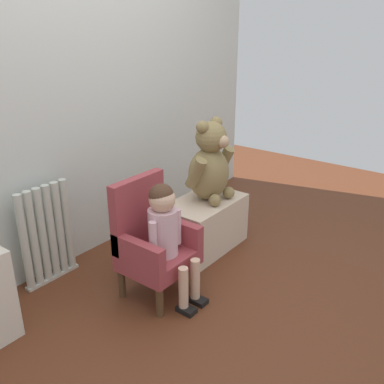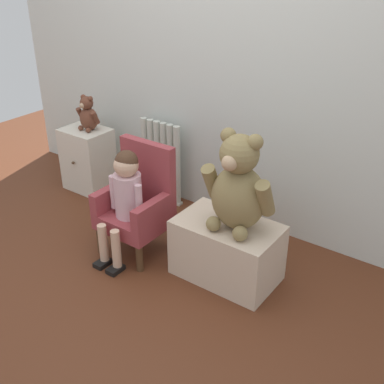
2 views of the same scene
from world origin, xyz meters
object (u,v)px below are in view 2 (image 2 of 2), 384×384
Objects in this scene: child_armchair at (139,202)px; small_teddy_bear at (88,115)px; radiator at (161,162)px; large_teddy_bear at (238,187)px; low_bench at (227,250)px; child_figure at (125,191)px; small_dresser at (88,159)px.

small_teddy_bear reaches higher than child_armchair.
large_teddy_bear is at bearing -28.26° from radiator.
radiator reaches higher than low_bench.
child_figure reaches higher than child_armchair.
child_armchair is at bearing -173.77° from low_bench.
small_dresser is (-0.60, -0.19, -0.06)m from radiator.
radiator is at bearing 113.37° from child_figure.
child_figure is 1.18× the size of low_bench.
low_bench is at bearing -179.24° from large_teddy_bear.
low_bench is at bearing -13.41° from small_teddy_bear.
large_teddy_bear is (1.59, -0.34, 0.37)m from small_dresser.
child_armchair is (0.31, -0.60, 0.02)m from radiator.
child_figure reaches higher than low_bench.
small_teddy_bear is at bearing 167.09° from large_teddy_bear.
radiator is 0.67m from small_teddy_bear.
small_dresser is 1.66m from large_teddy_bear.
small_dresser is at bearing -162.12° from radiator.
low_bench is at bearing 6.23° from child_armchair.
large_teddy_bear reaches higher than small_dresser.
radiator is at bearing 151.74° from large_teddy_bear.
small_dresser is 1.86× the size of small_teddy_bear.
low_bench is (0.62, 0.07, -0.15)m from child_armchair.
child_armchair is 2.63× the size of small_teddy_bear.
child_figure is 1.25× the size of large_teddy_bear.
large_teddy_bear is 2.12× the size of small_teddy_bear.
radiator is 1.05× the size of low_bench.
small_teddy_bear is at bearing 166.59° from low_bench.
small_teddy_bear reaches higher than radiator.
child_armchair reaches higher than small_dresser.
small_dresser is at bearing 167.96° from large_teddy_bear.
large_teddy_bear is at bearing 14.87° from child_figure.
large_teddy_bear reaches higher than child_armchair.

